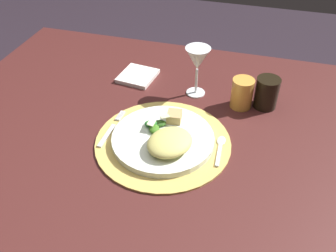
{
  "coord_description": "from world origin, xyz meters",
  "views": [
    {
      "loc": [
        0.27,
        -0.77,
        1.43
      ],
      "look_at": [
        0.05,
        -0.01,
        0.78
      ],
      "focal_mm": 39.37,
      "sensor_mm": 36.0,
      "label": 1
    }
  ],
  "objects": [
    {
      "name": "dining_table",
      "position": [
        0.0,
        0.0,
        0.62
      ],
      "size": [
        1.3,
        1.03,
        0.76
      ],
      "color": "#451C1A",
      "rests_on": "ground"
    },
    {
      "name": "placemat",
      "position": [
        0.05,
        -0.06,
        0.76
      ],
      "size": [
        0.37,
        0.37,
        0.01
      ],
      "primitive_type": "cylinder",
      "color": "tan",
      "rests_on": "dining_table"
    },
    {
      "name": "dinner_plate",
      "position": [
        0.05,
        -0.06,
        0.77
      ],
      "size": [
        0.28,
        0.28,
        0.02
      ],
      "primitive_type": "cylinder",
      "color": "silver",
      "rests_on": "placemat"
    },
    {
      "name": "pasta_serving",
      "position": [
        0.08,
        -0.1,
        0.8
      ],
      "size": [
        0.15,
        0.16,
        0.04
      ],
      "primitive_type": "ellipsoid",
      "rotation": [
        0.0,
        0.0,
        4.28
      ],
      "color": "#D4CB6A",
      "rests_on": "dinner_plate"
    },
    {
      "name": "salad_greens",
      "position": [
        0.02,
        -0.03,
        0.79
      ],
      "size": [
        0.07,
        0.07,
        0.03
      ],
      "color": "#3C6F1E",
      "rests_on": "dinner_plate"
    },
    {
      "name": "bread_piece",
      "position": [
        0.06,
        0.02,
        0.8
      ],
      "size": [
        0.04,
        0.05,
        0.03
      ],
      "primitive_type": "cube",
      "rotation": [
        0.0,
        0.0,
        4.82
      ],
      "color": "tan",
      "rests_on": "dinner_plate"
    },
    {
      "name": "fork",
      "position": [
        -0.1,
        -0.06,
        0.77
      ],
      "size": [
        0.02,
        0.17,
        0.0
      ],
      "color": "silver",
      "rests_on": "placemat"
    },
    {
      "name": "spoon",
      "position": [
        0.21,
        -0.04,
        0.77
      ],
      "size": [
        0.02,
        0.12,
        0.01
      ],
      "color": "silver",
      "rests_on": "placemat"
    },
    {
      "name": "napkin",
      "position": [
        -0.13,
        0.24,
        0.76
      ],
      "size": [
        0.13,
        0.13,
        0.01
      ],
      "primitive_type": "cube",
      "rotation": [
        0.0,
        0.0,
        -0.12
      ],
      "color": "silver",
      "rests_on": "dining_table"
    },
    {
      "name": "wine_glass",
      "position": [
        0.09,
        0.2,
        0.88
      ],
      "size": [
        0.08,
        0.08,
        0.16
      ],
      "color": "silver",
      "rests_on": "dining_table"
    },
    {
      "name": "amber_tumbler",
      "position": [
        0.23,
        0.17,
        0.81
      ],
      "size": [
        0.07,
        0.07,
        0.09
      ],
      "primitive_type": "cylinder",
      "color": "gold",
      "rests_on": "dining_table"
    },
    {
      "name": "dark_tumbler",
      "position": [
        0.3,
        0.19,
        0.81
      ],
      "size": [
        0.07,
        0.07,
        0.1
      ],
      "primitive_type": "cylinder",
      "color": "black",
      "rests_on": "dining_table"
    }
  ]
}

